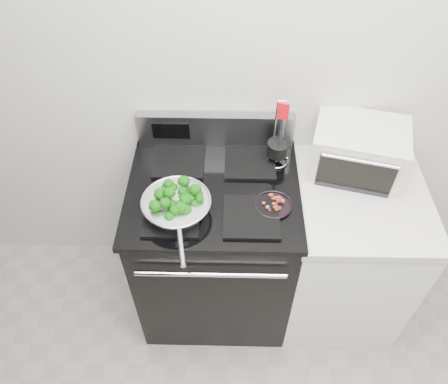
{
  "coord_description": "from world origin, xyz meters",
  "views": [
    {
      "loc": [
        -0.22,
        0.06,
        2.4
      ],
      "look_at": [
        -0.25,
        1.36,
        0.98
      ],
      "focal_mm": 35.0,
      "sensor_mm": 36.0,
      "label": 1
    }
  ],
  "objects_px": {
    "utensil_holder": "(277,152)",
    "toaster_oven": "(358,150)",
    "gas_range": "(215,247)",
    "skillet": "(176,205)",
    "bacon_plate": "(273,203)"
  },
  "relations": [
    {
      "from": "gas_range",
      "to": "toaster_oven",
      "type": "relative_size",
      "value": 2.36
    },
    {
      "from": "bacon_plate",
      "to": "utensil_holder",
      "type": "height_order",
      "value": "utensil_holder"
    },
    {
      "from": "bacon_plate",
      "to": "toaster_oven",
      "type": "distance_m",
      "value": 0.49
    },
    {
      "from": "skillet",
      "to": "bacon_plate",
      "type": "distance_m",
      "value": 0.42
    },
    {
      "from": "gas_range",
      "to": "utensil_holder",
      "type": "bearing_deg",
      "value": 31.12
    },
    {
      "from": "bacon_plate",
      "to": "skillet",
      "type": "bearing_deg",
      "value": -173.58
    },
    {
      "from": "utensil_holder",
      "to": "toaster_oven",
      "type": "bearing_deg",
      "value": 14.16
    },
    {
      "from": "skillet",
      "to": "toaster_oven",
      "type": "height_order",
      "value": "toaster_oven"
    },
    {
      "from": "bacon_plate",
      "to": "utensil_holder",
      "type": "distance_m",
      "value": 0.29
    },
    {
      "from": "skillet",
      "to": "bacon_plate",
      "type": "height_order",
      "value": "skillet"
    },
    {
      "from": "skillet",
      "to": "toaster_oven",
      "type": "distance_m",
      "value": 0.88
    },
    {
      "from": "gas_range",
      "to": "skillet",
      "type": "distance_m",
      "value": 0.55
    },
    {
      "from": "gas_range",
      "to": "skillet",
      "type": "relative_size",
      "value": 2.4
    },
    {
      "from": "skillet",
      "to": "utensil_holder",
      "type": "relative_size",
      "value": 1.34
    },
    {
      "from": "utensil_holder",
      "to": "toaster_oven",
      "type": "distance_m",
      "value": 0.37
    }
  ]
}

